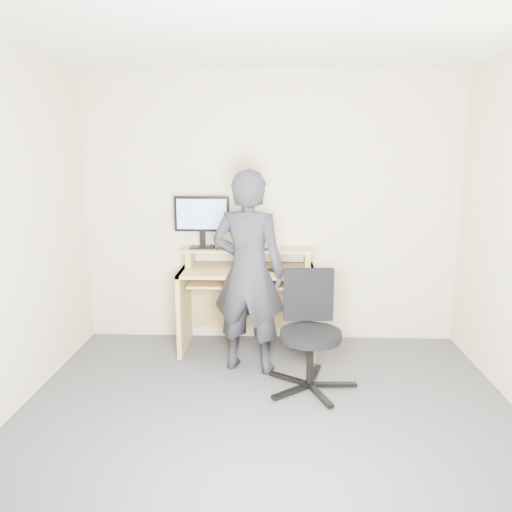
# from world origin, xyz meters

# --- Properties ---
(ground) EXTENTS (3.50, 3.50, 0.00)m
(ground) POSITION_xyz_m (0.00, 0.00, 0.00)
(ground) COLOR #4B4B50
(ground) RESTS_ON ground
(back_wall) EXTENTS (3.50, 0.02, 2.50)m
(back_wall) POSITION_xyz_m (0.00, 1.75, 1.25)
(back_wall) COLOR beige
(back_wall) RESTS_ON ground
(ceiling) EXTENTS (3.50, 3.50, 0.02)m
(ceiling) POSITION_xyz_m (0.00, 0.00, 2.50)
(ceiling) COLOR white
(ceiling) RESTS_ON back_wall
(desk) EXTENTS (1.20, 0.60, 0.91)m
(desk) POSITION_xyz_m (-0.20, 1.53, 0.55)
(desk) COLOR tan
(desk) RESTS_ON ground
(monitor) EXTENTS (0.50, 0.14, 0.48)m
(monitor) POSITION_xyz_m (-0.62, 1.59, 1.20)
(monitor) COLOR black
(monitor) RESTS_ON desk
(external_drive) EXTENTS (0.09, 0.14, 0.20)m
(external_drive) POSITION_xyz_m (-0.23, 1.65, 1.01)
(external_drive) COLOR black
(external_drive) RESTS_ON desk
(travel_mug) EXTENTS (0.10, 0.10, 0.19)m
(travel_mug) POSITION_xyz_m (-0.03, 1.62, 1.00)
(travel_mug) COLOR #B8B8BC
(travel_mug) RESTS_ON desk
(smartphone) EXTENTS (0.10, 0.14, 0.01)m
(smartphone) POSITION_xyz_m (-0.03, 1.56, 0.92)
(smartphone) COLOR black
(smartphone) RESTS_ON desk
(charger) EXTENTS (0.05, 0.05, 0.03)m
(charger) POSITION_xyz_m (-0.53, 1.55, 0.93)
(charger) COLOR black
(charger) RESTS_ON desk
(headphones) EXTENTS (0.18, 0.18, 0.06)m
(headphones) POSITION_xyz_m (-0.37, 1.68, 0.92)
(headphones) COLOR silver
(headphones) RESTS_ON desk
(keyboard) EXTENTS (0.47, 0.20, 0.03)m
(keyboard) POSITION_xyz_m (-0.15, 1.36, 0.67)
(keyboard) COLOR black
(keyboard) RESTS_ON desk
(mouse) EXTENTS (0.11, 0.08, 0.04)m
(mouse) POSITION_xyz_m (0.03, 1.35, 0.77)
(mouse) COLOR black
(mouse) RESTS_ON desk
(office_chair) EXTENTS (0.67, 0.70, 0.87)m
(office_chair) POSITION_xyz_m (0.31, 0.71, 0.48)
(office_chair) COLOR black
(office_chair) RESTS_ON ground
(person) EXTENTS (0.68, 0.52, 1.65)m
(person) POSITION_xyz_m (-0.17, 1.00, 0.83)
(person) COLOR black
(person) RESTS_ON ground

